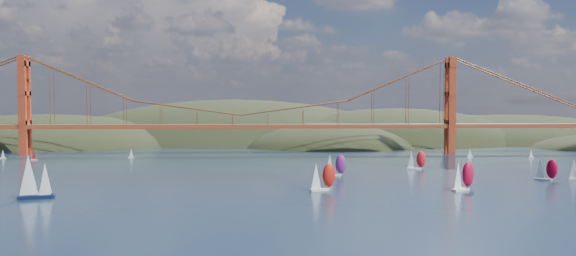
% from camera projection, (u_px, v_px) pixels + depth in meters
% --- Properties ---
extents(ground, '(1200.00, 1200.00, 0.00)m').
position_uv_depth(ground, '(217.00, 222.00, 138.62)').
color(ground, black).
rests_on(ground, ground).
extents(headlands, '(725.00, 225.00, 96.00)m').
position_uv_depth(headlands, '(306.00, 158.00, 419.06)').
color(headlands, black).
rests_on(headlands, ground).
extents(bridge, '(552.00, 12.00, 55.00)m').
position_uv_depth(bridge, '(238.00, 97.00, 316.58)').
color(bridge, brown).
rests_on(bridge, ground).
extents(sloop_navy, '(10.17, 6.73, 15.12)m').
position_uv_depth(sloop_navy, '(33.00, 177.00, 170.71)').
color(sloop_navy, black).
rests_on(sloop_navy, ground).
extents(racer_0, '(9.28, 5.87, 10.38)m').
position_uv_depth(racer_0, '(322.00, 176.00, 186.43)').
color(racer_0, white).
rests_on(racer_0, ground).
extents(racer_1, '(9.57, 7.49, 10.86)m').
position_uv_depth(racer_1, '(463.00, 175.00, 186.78)').
color(racer_1, white).
rests_on(racer_1, ground).
extents(racer_2, '(7.93, 6.83, 9.21)m').
position_uv_depth(racer_2, '(546.00, 169.00, 210.65)').
color(racer_2, silver).
rests_on(racer_2, ground).
extents(racer_3, '(8.15, 3.91, 9.19)m').
position_uv_depth(racer_3, '(416.00, 160.00, 244.57)').
color(racer_3, silver).
rests_on(racer_3, ground).
extents(racer_rwb, '(8.36, 3.36, 9.66)m').
position_uv_depth(racer_rwb, '(335.00, 165.00, 223.02)').
color(racer_rwb, silver).
rests_on(racer_rwb, ground).
extents(distant_boat_1, '(3.00, 2.00, 4.70)m').
position_uv_depth(distant_boat_1, '(3.00, 154.00, 291.06)').
color(distant_boat_1, silver).
rests_on(distant_boat_1, ground).
extents(distant_boat_2, '(3.00, 2.00, 4.70)m').
position_uv_depth(distant_boat_2, '(34.00, 155.00, 283.83)').
color(distant_boat_2, silver).
rests_on(distant_boat_2, ground).
extents(distant_boat_3, '(3.00, 2.00, 4.70)m').
position_uv_depth(distant_boat_3, '(131.00, 153.00, 295.42)').
color(distant_boat_3, silver).
rests_on(distant_boat_3, ground).
extents(distant_boat_4, '(3.00, 2.00, 4.70)m').
position_uv_depth(distant_boat_4, '(470.00, 153.00, 299.60)').
color(distant_boat_4, silver).
rests_on(distant_boat_4, ground).
extents(distant_boat_5, '(3.00, 2.00, 4.70)m').
position_uv_depth(distant_boat_5, '(531.00, 153.00, 295.20)').
color(distant_boat_5, silver).
rests_on(distant_boat_5, ground).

